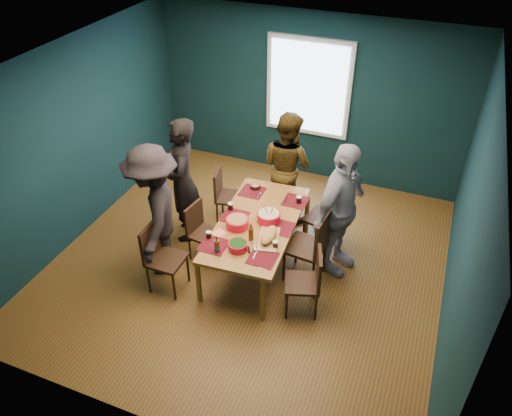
# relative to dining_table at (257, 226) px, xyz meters

# --- Properties ---
(room) EXTENTS (5.01, 5.01, 2.71)m
(room) POSITION_rel_dining_table_xyz_m (-0.12, 0.27, 0.72)
(room) COLOR brown
(room) RESTS_ON ground
(dining_table) EXTENTS (1.06, 1.95, 0.72)m
(dining_table) POSITION_rel_dining_table_xyz_m (0.00, 0.00, 0.00)
(dining_table) COLOR #A36F31
(dining_table) RESTS_ON floor
(chair_left_far) EXTENTS (0.46, 0.46, 0.86)m
(chair_left_far) POSITION_rel_dining_table_xyz_m (-0.81, 0.76, -0.15)
(chair_left_far) COLOR black
(chair_left_far) RESTS_ON floor
(chair_left_mid) EXTENTS (0.42, 0.42, 0.82)m
(chair_left_mid) POSITION_rel_dining_table_xyz_m (-0.77, -0.09, -0.17)
(chair_left_mid) COLOR black
(chair_left_mid) RESTS_ON floor
(chair_left_near) EXTENTS (0.42, 0.42, 0.93)m
(chair_left_near) POSITION_rel_dining_table_xyz_m (-0.97, -0.80, -0.11)
(chair_left_near) COLOR black
(chair_left_near) RESTS_ON floor
(chair_right_far) EXTENTS (0.52, 0.52, 0.95)m
(chair_right_far) POSITION_rel_dining_table_xyz_m (0.77, 0.70, -0.10)
(chair_right_far) COLOR black
(chair_right_far) RESTS_ON floor
(chair_right_mid) EXTENTS (0.50, 0.50, 1.02)m
(chair_right_mid) POSITION_rel_dining_table_xyz_m (0.74, 0.01, -0.05)
(chair_right_mid) COLOR black
(chair_right_mid) RESTS_ON floor
(chair_right_near) EXTENTS (0.50, 0.50, 0.88)m
(chair_right_near) POSITION_rel_dining_table_xyz_m (0.86, -0.52, -0.14)
(chair_right_near) COLOR black
(chair_right_near) RESTS_ON floor
(person_far_left) EXTENTS (0.67, 0.78, 1.81)m
(person_far_left) POSITION_rel_dining_table_xyz_m (-1.18, 0.25, 0.25)
(person_far_left) COLOR black
(person_far_left) RESTS_ON floor
(person_back) EXTENTS (0.99, 0.90, 1.67)m
(person_back) POSITION_rel_dining_table_xyz_m (-0.03, 1.26, 0.18)
(person_back) COLOR black
(person_back) RESTS_ON floor
(person_right) EXTENTS (0.75, 1.16, 1.84)m
(person_right) POSITION_rel_dining_table_xyz_m (0.97, 0.34, 0.27)
(person_right) COLOR white
(person_right) RESTS_ON floor
(person_near_left) EXTENTS (1.08, 1.34, 1.81)m
(person_near_left) POSITION_rel_dining_table_xyz_m (-1.16, -0.50, 0.25)
(person_near_left) COLOR black
(person_near_left) RESTS_ON floor
(bowl_salad) EXTENTS (0.29, 0.29, 0.12)m
(bowl_salad) POSITION_rel_dining_table_xyz_m (-0.20, -0.17, 0.13)
(bowl_salad) COLOR red
(bowl_salad) RESTS_ON dining_table
(bowl_dumpling) EXTENTS (0.30, 0.30, 0.28)m
(bowl_dumpling) POSITION_rel_dining_table_xyz_m (0.13, 0.08, 0.14)
(bowl_dumpling) COLOR red
(bowl_dumpling) RESTS_ON dining_table
(bowl_herbs) EXTENTS (0.23, 0.23, 0.10)m
(bowl_herbs) POSITION_rel_dining_table_xyz_m (-0.02, -0.57, 0.12)
(bowl_herbs) COLOR red
(bowl_herbs) RESTS_ON dining_table
(cutting_board) EXTENTS (0.34, 0.59, 0.13)m
(cutting_board) POSITION_rel_dining_table_xyz_m (0.26, -0.28, 0.13)
(cutting_board) COLOR tan
(cutting_board) RESTS_ON dining_table
(small_bowl) EXTENTS (0.14, 0.14, 0.06)m
(small_bowl) POSITION_rel_dining_table_xyz_m (-0.30, 0.71, 0.10)
(small_bowl) COLOR black
(small_bowl) RESTS_ON dining_table
(beer_bottle_a) EXTENTS (0.06, 0.06, 0.24)m
(beer_bottle_a) POSITION_rel_dining_table_xyz_m (-0.22, -0.70, 0.15)
(beer_bottle_a) COLOR #4C2C0D
(beer_bottle_a) RESTS_ON dining_table
(beer_bottle_b) EXTENTS (0.06, 0.06, 0.24)m
(beer_bottle_b) POSITION_rel_dining_table_xyz_m (0.06, -0.35, 0.16)
(beer_bottle_b) COLOR #4C2C0D
(beer_bottle_b) RESTS_ON dining_table
(cola_glass_a) EXTENTS (0.07, 0.07, 0.09)m
(cola_glass_a) POSITION_rel_dining_table_xyz_m (-0.43, -0.51, 0.12)
(cola_glass_a) COLOR black
(cola_glass_a) RESTS_ON dining_table
(cola_glass_b) EXTENTS (0.07, 0.07, 0.09)m
(cola_glass_b) POSITION_rel_dining_table_xyz_m (0.38, -0.38, 0.12)
(cola_glass_b) COLOR black
(cola_glass_b) RESTS_ON dining_table
(cola_glass_c) EXTENTS (0.07, 0.07, 0.10)m
(cola_glass_c) POSITION_rel_dining_table_xyz_m (0.36, 0.60, 0.12)
(cola_glass_c) COLOR black
(cola_glass_c) RESTS_ON dining_table
(cola_glass_d) EXTENTS (0.07, 0.07, 0.10)m
(cola_glass_d) POSITION_rel_dining_table_xyz_m (-0.42, 0.13, 0.12)
(cola_glass_d) COLOR black
(cola_glass_d) RESTS_ON dining_table
(napkin_a) EXTENTS (0.18, 0.18, 0.00)m
(napkin_a) POSITION_rel_dining_table_xyz_m (0.35, 0.05, 0.07)
(napkin_a) COLOR #FD7F6A
(napkin_a) RESTS_ON dining_table
(napkin_b) EXTENTS (0.20, 0.20, 0.00)m
(napkin_b) POSITION_rel_dining_table_xyz_m (-0.35, -0.39, 0.07)
(napkin_b) COLOR #FD7F6A
(napkin_b) RESTS_ON dining_table
(napkin_c) EXTENTS (0.20, 0.20, 0.00)m
(napkin_c) POSITION_rel_dining_table_xyz_m (0.38, -0.71, 0.07)
(napkin_c) COLOR #FD7F6A
(napkin_c) RESTS_ON dining_table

